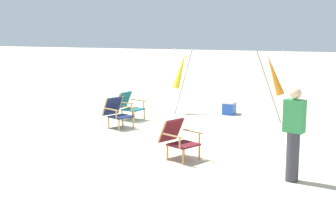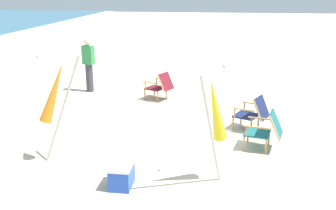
{
  "view_description": "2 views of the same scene",
  "coord_description": "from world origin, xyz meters",
  "px_view_note": "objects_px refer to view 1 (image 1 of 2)",
  "views": [
    {
      "loc": [
        11.1,
        4.21,
        2.63
      ],
      "look_at": [
        0.37,
        0.2,
        0.7
      ],
      "focal_mm": 50.0,
      "sensor_mm": 36.0,
      "label": 1
    },
    {
      "loc": [
        -8.26,
        -0.45,
        3.17
      ],
      "look_at": [
        0.26,
        0.68,
        0.53
      ],
      "focal_mm": 42.0,
      "sensor_mm": 36.0,
      "label": 2
    }
  ],
  "objects_px": {
    "umbrella_furled_yellow": "(181,70)",
    "person_near_chairs": "(294,133)",
    "beach_chair_back_right": "(129,105)",
    "beach_chair_back_left": "(178,138)",
    "umbrella_furled_orange": "(274,75)",
    "cooler_box": "(229,107)",
    "beach_chair_front_left": "(117,112)"
  },
  "relations": [
    {
      "from": "beach_chair_back_left",
      "to": "beach_chair_back_right",
      "type": "bearing_deg",
      "value": -141.15
    },
    {
      "from": "beach_chair_front_left",
      "to": "umbrella_furled_yellow",
      "type": "bearing_deg",
      "value": 163.04
    },
    {
      "from": "beach_chair_back_left",
      "to": "umbrella_furled_yellow",
      "type": "distance_m",
      "value": 5.24
    },
    {
      "from": "beach_chair_back_left",
      "to": "umbrella_furled_orange",
      "type": "xyz_separation_m",
      "value": [
        -4.29,
        1.26,
        0.89
      ]
    },
    {
      "from": "beach_chair_back_left",
      "to": "umbrella_furled_orange",
      "type": "relative_size",
      "value": 0.45
    },
    {
      "from": "umbrella_furled_orange",
      "to": "cooler_box",
      "type": "bearing_deg",
      "value": -120.73
    },
    {
      "from": "cooler_box",
      "to": "umbrella_furled_yellow",
      "type": "bearing_deg",
      "value": -81.38
    },
    {
      "from": "beach_chair_back_right",
      "to": "beach_chair_front_left",
      "type": "bearing_deg",
      "value": 8.96
    },
    {
      "from": "umbrella_furled_yellow",
      "to": "beach_chair_back_right",
      "type": "bearing_deg",
      "value": -31.11
    },
    {
      "from": "beach_chair_front_left",
      "to": "cooler_box",
      "type": "bearing_deg",
      "value": 141.9
    },
    {
      "from": "cooler_box",
      "to": "beach_chair_back_right",
      "type": "bearing_deg",
      "value": -52.83
    },
    {
      "from": "beach_chair_back_right",
      "to": "person_near_chairs",
      "type": "relative_size",
      "value": 0.51
    },
    {
      "from": "beach_chair_back_right",
      "to": "person_near_chairs",
      "type": "bearing_deg",
      "value": 51.82
    },
    {
      "from": "umbrella_furled_yellow",
      "to": "person_near_chairs",
      "type": "distance_m",
      "value": 6.78
    },
    {
      "from": "beach_chair_back_left",
      "to": "cooler_box",
      "type": "distance_m",
      "value": 5.13
    },
    {
      "from": "beach_chair_back_right",
      "to": "beach_chair_back_left",
      "type": "bearing_deg",
      "value": 38.85
    },
    {
      "from": "umbrella_furled_yellow",
      "to": "umbrella_furled_orange",
      "type": "bearing_deg",
      "value": 78.06
    },
    {
      "from": "beach_chair_back_right",
      "to": "umbrella_furled_yellow",
      "type": "xyz_separation_m",
      "value": [
        -1.65,
        1.0,
        0.87
      ]
    },
    {
      "from": "umbrella_furled_yellow",
      "to": "cooler_box",
      "type": "bearing_deg",
      "value": 98.62
    },
    {
      "from": "beach_chair_back_right",
      "to": "umbrella_furled_yellow",
      "type": "height_order",
      "value": "umbrella_furled_yellow"
    },
    {
      "from": "beach_chair_back_left",
      "to": "person_near_chairs",
      "type": "xyz_separation_m",
      "value": [
        0.62,
        2.3,
        0.41
      ]
    },
    {
      "from": "beach_chair_front_left",
      "to": "beach_chair_back_right",
      "type": "distance_m",
      "value": 1.08
    },
    {
      "from": "umbrella_furled_orange",
      "to": "cooler_box",
      "type": "xyz_separation_m",
      "value": [
        -0.83,
        -1.4,
        -1.11
      ]
    },
    {
      "from": "person_near_chairs",
      "to": "cooler_box",
      "type": "relative_size",
      "value": 3.33
    },
    {
      "from": "beach_chair_back_right",
      "to": "umbrella_furled_yellow",
      "type": "distance_m",
      "value": 2.12
    },
    {
      "from": "beach_chair_back_right",
      "to": "umbrella_furled_orange",
      "type": "bearing_deg",
      "value": 105.07
    },
    {
      "from": "beach_chair_back_left",
      "to": "cooler_box",
      "type": "relative_size",
      "value": 1.85
    },
    {
      "from": "umbrella_furled_orange",
      "to": "person_near_chairs",
      "type": "relative_size",
      "value": 1.23
    },
    {
      "from": "umbrella_furled_yellow",
      "to": "person_near_chairs",
      "type": "xyz_separation_m",
      "value": [
        5.52,
        3.92,
        -0.46
      ]
    },
    {
      "from": "beach_chair_back_left",
      "to": "person_near_chairs",
      "type": "height_order",
      "value": "person_near_chairs"
    },
    {
      "from": "beach_chair_front_left",
      "to": "person_near_chairs",
      "type": "xyz_separation_m",
      "value": [
        2.8,
        4.75,
        0.41
      ]
    },
    {
      "from": "beach_chair_front_left",
      "to": "person_near_chairs",
      "type": "height_order",
      "value": "person_near_chairs"
    }
  ]
}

